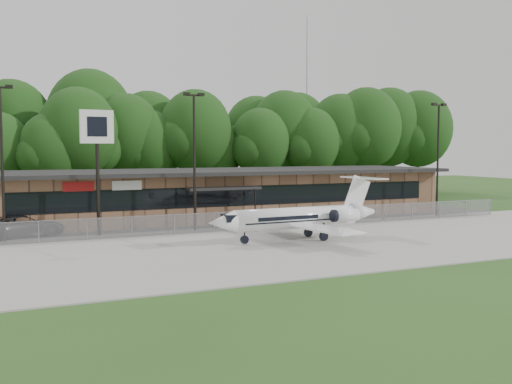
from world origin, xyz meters
name	(u,v)px	position (x,y,z in m)	size (l,w,h in m)	color
ground	(386,267)	(0.00, 0.00, 0.00)	(160.00, 160.00, 0.00)	#284C1B
apron	(310,243)	(0.00, 8.00, 0.04)	(64.00, 18.00, 0.08)	#9E9B93
parking_lot	(241,223)	(0.00, 19.50, 0.03)	(50.00, 9.00, 0.06)	#383835
terminal	(222,193)	(0.00, 23.94, 2.18)	(41.00, 11.65, 4.30)	#916548
fence	(264,220)	(0.00, 15.00, 0.78)	(46.00, 0.04, 1.52)	gray
treeline	(168,137)	(0.00, 42.00, 7.50)	(72.00, 12.00, 15.00)	#183B12
radio_mast	(307,104)	(22.00, 48.00, 12.50)	(0.20, 0.20, 25.00)	gray
light_pole_left	(2,151)	(-18.00, 16.50, 5.98)	(1.55, 0.30, 10.23)	black
light_pole_mid	(194,151)	(-5.00, 16.50, 5.98)	(1.55, 0.30, 10.23)	black
light_pole_right	(438,151)	(18.00, 16.50, 5.98)	(1.55, 0.30, 10.23)	black
business_jet	(301,218)	(0.01, 9.16, 1.52)	(12.59, 11.19, 4.24)	white
suv	(22,226)	(-16.87, 18.38, 0.79)	(2.63, 5.70, 1.58)	#302F32
pole_sign	(97,140)	(-11.95, 16.79, 6.74)	(2.32, 0.46, 8.81)	black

